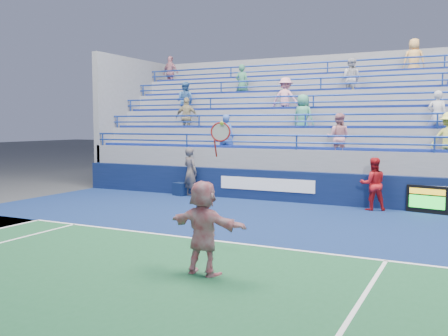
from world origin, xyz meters
The scene contains 8 objects.
ground centered at (0.00, 0.00, 0.00)m, with size 120.00×120.00×0.00m, color #333538.
sponsor_wall centered at (0.00, 6.50, 0.55)m, with size 18.00×0.32×1.10m.
bleacher_stand centered at (0.00, 10.27, 1.54)m, with size 18.00×5.60×6.13m.
serve_speed_board centered at (4.39, 6.20, 0.43)m, with size 1.25×0.37×0.86m.
judge_chair centered at (-4.44, 6.18, 0.29)m, with size 0.62×0.63×0.90m.
tennis_player centered at (1.24, -2.39, 0.88)m, with size 1.66×0.70×2.80m.
line_judge centered at (-4.02, 6.15, 0.94)m, with size 0.68×0.45×1.88m, color #131B35.
ball_girl centered at (2.78, 6.02, 0.85)m, with size 0.82×0.64×1.70m, color #AB1318.
Camera 1 is at (5.54, -10.20, 2.74)m, focal length 40.00 mm.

